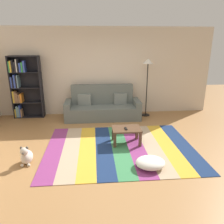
{
  "coord_description": "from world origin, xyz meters",
  "views": [
    {
      "loc": [
        -0.37,
        -4.32,
        2.23
      ],
      "look_at": [
        0.05,
        0.55,
        0.65
      ],
      "focal_mm": 34.54,
      "sensor_mm": 36.0,
      "label": 1
    }
  ],
  "objects_px": {
    "coffee_table": "(126,131)",
    "standing_lamp": "(148,69)",
    "tv_remote": "(126,129)",
    "couch": "(103,107)",
    "dog": "(26,156)",
    "pouf": "(150,163)",
    "bookshelf": "(23,87)"
  },
  "relations": [
    {
      "from": "couch",
      "to": "coffee_table",
      "type": "xyz_separation_m",
      "value": [
        0.46,
        -1.84,
        -0.04
      ]
    },
    {
      "from": "pouf",
      "to": "dog",
      "type": "xyz_separation_m",
      "value": [
        -2.33,
        0.35,
        0.06
      ]
    },
    {
      "from": "bookshelf",
      "to": "coffee_table",
      "type": "distance_m",
      "value": 3.62
    },
    {
      "from": "coffee_table",
      "to": "tv_remote",
      "type": "height_order",
      "value": "tv_remote"
    },
    {
      "from": "standing_lamp",
      "to": "coffee_table",
      "type": "bearing_deg",
      "value": -115.33
    },
    {
      "from": "standing_lamp",
      "to": "dog",
      "type": "bearing_deg",
      "value": -138.04
    },
    {
      "from": "couch",
      "to": "dog",
      "type": "bearing_deg",
      "value": -121.71
    },
    {
      "from": "couch",
      "to": "tv_remote",
      "type": "bearing_deg",
      "value": -77.03
    },
    {
      "from": "dog",
      "to": "pouf",
      "type": "bearing_deg",
      "value": -8.5
    },
    {
      "from": "couch",
      "to": "standing_lamp",
      "type": "xyz_separation_m",
      "value": [
        1.38,
        0.1,
        1.15
      ]
    },
    {
      "from": "tv_remote",
      "to": "bookshelf",
      "type": "bearing_deg",
      "value": 138.32
    },
    {
      "from": "standing_lamp",
      "to": "couch",
      "type": "bearing_deg",
      "value": -175.71
    },
    {
      "from": "standing_lamp",
      "to": "bookshelf",
      "type": "bearing_deg",
      "value": 177.24
    },
    {
      "from": "coffee_table",
      "to": "standing_lamp",
      "type": "xyz_separation_m",
      "value": [
        0.92,
        1.95,
        1.18
      ]
    },
    {
      "from": "coffee_table",
      "to": "pouf",
      "type": "height_order",
      "value": "coffee_table"
    },
    {
      "from": "couch",
      "to": "dog",
      "type": "relative_size",
      "value": 5.69
    },
    {
      "from": "couch",
      "to": "bookshelf",
      "type": "height_order",
      "value": "bookshelf"
    },
    {
      "from": "coffee_table",
      "to": "tv_remote",
      "type": "distance_m",
      "value": 0.1
    },
    {
      "from": "coffee_table",
      "to": "standing_lamp",
      "type": "relative_size",
      "value": 0.37
    },
    {
      "from": "pouf",
      "to": "tv_remote",
      "type": "distance_m",
      "value": 1.1
    },
    {
      "from": "couch",
      "to": "pouf",
      "type": "height_order",
      "value": "couch"
    },
    {
      "from": "dog",
      "to": "tv_remote",
      "type": "relative_size",
      "value": 2.65
    },
    {
      "from": "couch",
      "to": "dog",
      "type": "height_order",
      "value": "couch"
    },
    {
      "from": "bookshelf",
      "to": "pouf",
      "type": "distance_m",
      "value": 4.57
    },
    {
      "from": "dog",
      "to": "couch",
      "type": "bearing_deg",
      "value": 58.29
    },
    {
      "from": "pouf",
      "to": "bookshelf",
      "type": "bearing_deg",
      "value": 134.58
    },
    {
      "from": "couch",
      "to": "tv_remote",
      "type": "height_order",
      "value": "couch"
    },
    {
      "from": "coffee_table",
      "to": "dog",
      "type": "height_order",
      "value": "dog"
    },
    {
      "from": "bookshelf",
      "to": "pouf",
      "type": "bearing_deg",
      "value": -45.42
    },
    {
      "from": "coffee_table",
      "to": "pouf",
      "type": "bearing_deg",
      "value": -74.64
    },
    {
      "from": "standing_lamp",
      "to": "tv_remote",
      "type": "relative_size",
      "value": 11.84
    },
    {
      "from": "couch",
      "to": "standing_lamp",
      "type": "bearing_deg",
      "value": 4.29
    }
  ]
}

